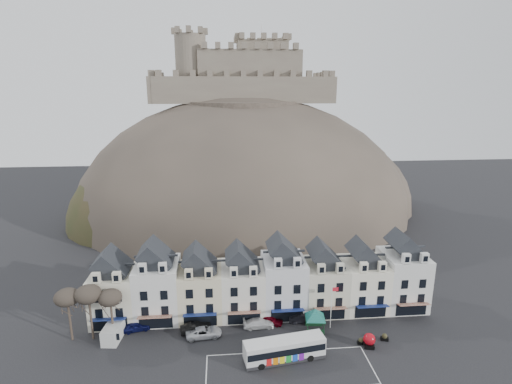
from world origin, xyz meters
TOP-DOWN VIEW (x-y plane):
  - ground at (0.00, 0.00)m, footprint 300.00×300.00m
  - coach_bay_markings at (2.00, 1.25)m, footprint 22.00×7.50m
  - townhouse_terrace at (0.15, 15.97)m, footprint 54.40×9.35m
  - castle_hill at (1.25, 68.95)m, footprint 100.00×76.00m
  - castle at (0.51, 75.93)m, footprint 50.20×22.20m
  - tree_left_far at (-29.00, 10.50)m, footprint 3.61×3.61m
  - tree_left_mid at (-26.00, 10.50)m, footprint 3.78×3.78m
  - tree_left_near at (-23.00, 10.50)m, footprint 3.43×3.43m
  - bus at (1.58, 3.26)m, footprint 11.42×4.30m
  - bus_shelter at (7.30, 9.50)m, footprint 5.88×5.88m
  - red_buoy at (14.16, 4.90)m, footprint 1.72×1.72m
  - flagpole at (9.95, 10.00)m, footprint 1.03×0.11m
  - white_van at (-22.84, 10.47)m, footprint 2.82×5.40m
  - planter_west at (17.00, 6.17)m, footprint 1.21×0.80m
  - planter_east at (13.24, 5.65)m, footprint 1.02×0.70m
  - car_navy at (-20.00, 12.00)m, footprint 4.52×2.63m
  - car_black at (-10.80, 10.66)m, footprint 4.97×2.55m
  - car_silver at (-9.60, 9.50)m, footprint 5.49×3.01m
  - car_white at (-1.19, 11.18)m, footprint 4.94×2.20m
  - car_maroon at (0.80, 12.00)m, footprint 4.21×3.07m
  - car_charcoal at (6.00, 12.00)m, footprint 4.68×1.74m

SIDE VIEW (x-z plane):
  - ground at x=0.00m, z-range 0.00..0.00m
  - coach_bay_markings at x=2.00m, z-range -0.01..0.01m
  - castle_hill at x=1.25m, z-range -33.89..34.11m
  - planter_east at x=13.24m, z-range -0.02..0.99m
  - planter_west at x=17.00m, z-range -0.02..1.09m
  - car_maroon at x=0.80m, z-range 0.00..1.33m
  - car_white at x=-1.19m, z-range 0.00..1.41m
  - car_navy at x=-20.00m, z-range 0.00..1.45m
  - car_silver at x=-9.60m, z-range 0.00..1.49m
  - car_charcoal at x=6.00m, z-range 0.00..1.53m
  - car_black at x=-10.80m, z-range 0.00..1.56m
  - red_buoy at x=14.16m, z-range 0.02..2.15m
  - white_van at x=-22.84m, z-range 0.00..2.37m
  - bus at x=1.58m, z-range 0.17..3.31m
  - bus_shelter at x=7.30m, z-range 1.04..4.80m
  - flagpole at x=9.95m, z-range 0.51..7.64m
  - townhouse_terrace at x=0.15m, z-range -0.60..11.20m
  - tree_left_near at x=-23.00m, z-range 2.64..10.47m
  - tree_left_far at x=-29.00m, z-range 2.78..11.02m
  - tree_left_mid at x=-26.00m, z-range 2.92..11.56m
  - castle at x=0.51m, z-range 29.19..51.19m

